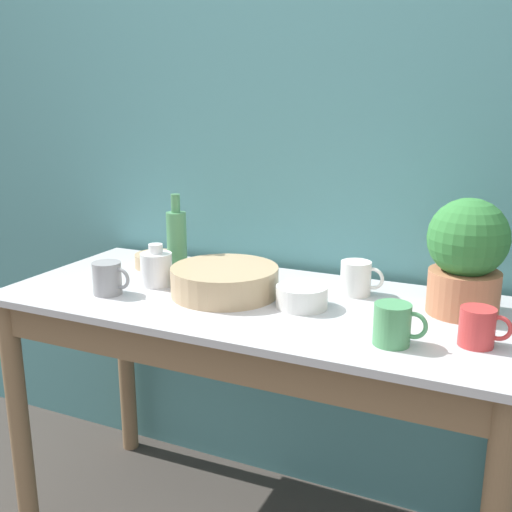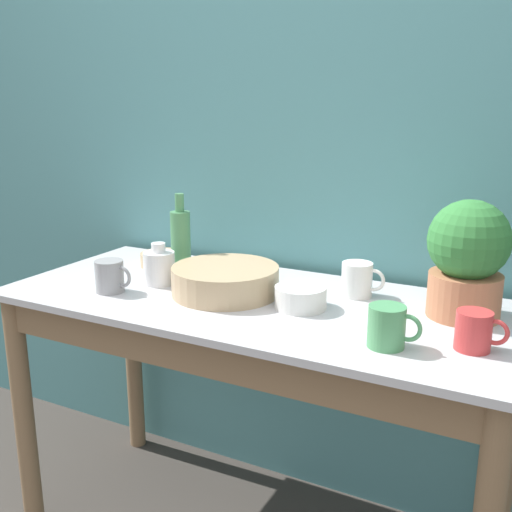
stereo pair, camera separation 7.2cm
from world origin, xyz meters
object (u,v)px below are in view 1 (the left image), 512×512
object	(u,v)px
mug_grey	(108,278)
bowl_small_tan	(158,260)
bottle_tall	(177,242)
bowl_small_enamel_white	(302,297)
bowl_wash_large	(225,281)
bottle_short	(156,268)
potted_plant	(467,255)
mug_white	(357,278)
mug_red	(478,327)
mug_green	(393,324)

from	to	relation	value
mug_grey	bowl_small_tan	world-z (taller)	mug_grey
bottle_tall	bowl_small_enamel_white	size ratio (longest dim) A/B	1.86
bowl_wash_large	bowl_small_tan	distance (m)	0.37
bowl_small_tan	bowl_small_enamel_white	world-z (taller)	bowl_small_enamel_white
bottle_tall	bottle_short	world-z (taller)	bottle_tall
bowl_wash_large	potted_plant	bearing A→B (deg)	10.90
bowl_wash_large	bottle_tall	size ratio (longest dim) A/B	1.18
mug_white	bowl_small_enamel_white	distance (m)	0.19
bottle_tall	mug_white	world-z (taller)	bottle_tall
bottle_short	mug_white	xyz separation A→B (m)	(0.56, 0.16, -0.00)
potted_plant	mug_white	size ratio (longest dim) A/B	2.43
bowl_wash_large	bottle_short	size ratio (longest dim) A/B	2.43
mug_white	mug_grey	xyz separation A→B (m)	(-0.63, -0.29, -0.00)
bowl_small_enamel_white	mug_red	bearing A→B (deg)	-9.75
potted_plant	bowl_small_enamel_white	world-z (taller)	potted_plant
mug_white	potted_plant	bearing A→B (deg)	-6.76
mug_green	bowl_small_tan	xyz separation A→B (m)	(-0.84, 0.32, -0.03)
mug_green	bowl_small_enamel_white	world-z (taller)	mug_green
potted_plant	mug_white	bearing A→B (deg)	173.24
bottle_tall	bowl_small_tan	size ratio (longest dim) A/B	1.73
potted_plant	bottle_tall	xyz separation A→B (m)	(-0.84, -0.01, -0.05)
bowl_small_enamel_white	mug_grey	bearing A→B (deg)	-166.93
mug_red	bowl_small_enamel_white	bearing A→B (deg)	170.25
bowl_wash_large	mug_grey	xyz separation A→B (m)	(-0.30, -0.13, 0.01)
bottle_tall	bowl_small_enamel_white	bearing A→B (deg)	-14.57
bottle_short	mug_green	bearing A→B (deg)	-11.82
mug_grey	potted_plant	bearing A→B (deg)	15.38
mug_red	bowl_small_enamel_white	xyz separation A→B (m)	(-0.44, 0.08, -0.01)
potted_plant	mug_green	xyz separation A→B (m)	(-0.12, -0.28, -0.11)
bottle_short	mug_red	bearing A→B (deg)	-5.11
potted_plant	bowl_small_tan	bearing A→B (deg)	177.51
bottle_tall	bottle_short	distance (m)	0.13
bottle_short	mug_red	distance (m)	0.90
bottle_tall	mug_grey	distance (m)	0.26
bowl_wash_large	bottle_short	bearing A→B (deg)	-178.55
potted_plant	bowl_wash_large	xyz separation A→B (m)	(-0.62, -0.12, -0.11)
mug_green	mug_red	world-z (taller)	mug_green
mug_green	bowl_small_tan	size ratio (longest dim) A/B	0.81
potted_plant	mug_green	bearing A→B (deg)	-112.79
bottle_short	bowl_small_enamel_white	distance (m)	0.46
potted_plant	bowl_small_tan	size ratio (longest dim) A/B	2.02
mug_white	bowl_small_enamel_white	size ratio (longest dim) A/B	0.90
mug_white	bottle_short	bearing A→B (deg)	-164.05
mug_red	mug_green	bearing A→B (deg)	-157.35
mug_white	mug_green	size ratio (longest dim) A/B	1.02
mug_white	bowl_small_tan	world-z (taller)	mug_white
mug_white	mug_green	xyz separation A→B (m)	(0.17, -0.31, -0.00)
bottle_short	mug_white	world-z (taller)	bottle_short
bowl_wash_large	bowl_small_tan	bearing A→B (deg)	154.11
mug_grey	mug_green	distance (m)	0.80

